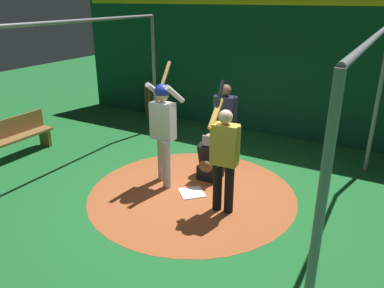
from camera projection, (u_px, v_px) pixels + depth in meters
ground_plane at (192, 193)px, 6.77m from camera, size 27.23×27.23×0.00m
dirt_circle at (192, 193)px, 6.77m from camera, size 3.69×3.69×0.01m
home_plate at (192, 193)px, 6.77m from camera, size 0.59×0.59×0.01m
batter at (163, 124)px, 6.73m from camera, size 0.68×0.49×2.22m
catcher at (210, 162)px, 7.17m from camera, size 0.58×0.40×0.94m
umpire at (225, 122)px, 7.45m from camera, size 0.22×0.49×1.73m
visitor at (224, 154)px, 5.88m from camera, size 0.56×0.52×2.09m
back_wall at (269, 66)px, 9.25m from camera, size 0.23×11.23×3.36m
cage_frame at (192, 82)px, 6.04m from camera, size 5.28×5.24×2.90m
bat_rack at (152, 99)px, 11.04m from camera, size 0.58×0.21×1.05m
bench at (9, 138)px, 8.11m from camera, size 1.96×0.36×0.85m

